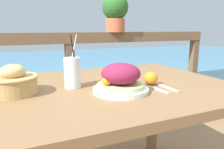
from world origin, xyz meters
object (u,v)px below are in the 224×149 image
object	(u,v)px
drink_glass	(72,72)
bread_basket	(14,82)
salad_plate	(122,80)
potted_plant	(115,11)

from	to	relation	value
drink_glass	bread_basket	bearing A→B (deg)	-178.22
salad_plate	bread_basket	distance (m)	0.46
drink_glass	bread_basket	world-z (taller)	drink_glass
bread_basket	potted_plant	distance (m)	1.23
salad_plate	potted_plant	bearing A→B (deg)	66.78
drink_glass	bread_basket	size ratio (longest dim) A/B	1.23
bread_basket	salad_plate	bearing A→B (deg)	-19.78
drink_glass	potted_plant	bearing A→B (deg)	53.54
bread_basket	potted_plant	size ratio (longest dim) A/B	0.62
drink_glass	bread_basket	distance (m)	0.26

